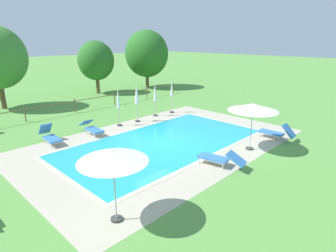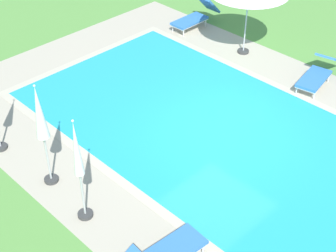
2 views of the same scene
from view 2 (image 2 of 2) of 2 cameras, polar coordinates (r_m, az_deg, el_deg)
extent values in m
plane|color=#599342|center=(12.85, 5.91, -0.95)|extent=(160.00, 160.00, 0.00)
cube|color=#B2A893|center=(12.84, 5.91, -0.94)|extent=(14.38, 9.13, 0.01)
cube|color=#23A8C1|center=(12.84, 5.91, -0.93)|extent=(10.80, 5.56, 0.01)
cube|color=#C0B59F|center=(11.25, -3.78, -7.28)|extent=(11.28, 0.24, 0.01)
cube|color=#C0B59F|center=(14.84, 13.20, 3.91)|extent=(11.28, 0.24, 0.01)
cube|color=#C0B59F|center=(16.26, -9.17, 7.53)|extent=(0.24, 5.56, 0.01)
cube|color=#3370BC|center=(17.74, 2.42, 11.66)|extent=(0.60, 1.30, 0.07)
cube|color=#3370BC|center=(18.27, 4.53, 13.36)|extent=(0.60, 0.64, 0.65)
cube|color=silver|center=(17.77, 2.41, 11.50)|extent=(0.57, 1.28, 0.04)
cylinder|color=silver|center=(17.30, 1.75, 10.35)|extent=(0.04, 0.04, 0.28)
cylinder|color=silver|center=(17.62, 0.53, 10.87)|extent=(0.04, 0.04, 0.28)
cylinder|color=silver|center=(18.04, 4.23, 11.41)|extent=(0.04, 0.04, 0.28)
cylinder|color=silver|center=(18.34, 3.02, 11.91)|extent=(0.04, 0.04, 0.28)
cube|color=#3370BC|center=(14.96, 15.95, 5.12)|extent=(0.83, 1.39, 0.07)
cube|color=#3370BC|center=(15.73, 17.43, 7.29)|extent=(0.73, 0.87, 0.46)
cube|color=silver|center=(14.99, 15.92, 4.94)|extent=(0.80, 1.36, 0.04)
cylinder|color=silver|center=(14.54, 15.97, 3.30)|extent=(0.04, 0.04, 0.28)
cylinder|color=silver|center=(14.66, 14.13, 3.94)|extent=(0.04, 0.04, 0.28)
cylinder|color=silver|center=(15.46, 17.46, 5.12)|extent=(0.04, 0.04, 0.28)
cylinder|color=silver|center=(15.57, 15.72, 5.72)|extent=(0.04, 0.04, 0.28)
cube|color=#3370BC|center=(9.72, 0.48, -13.67)|extent=(0.70, 1.34, 0.07)
cube|color=silver|center=(9.76, 0.48, -13.87)|extent=(0.67, 1.31, 0.04)
cylinder|color=silver|center=(10.22, 1.92, -11.91)|extent=(0.04, 0.04, 0.28)
cylinder|color=silver|center=(9.98, 3.93, -13.56)|extent=(0.04, 0.04, 0.28)
cylinder|color=#383838|center=(16.53, 8.37, 8.24)|extent=(0.36, 0.36, 0.08)
cylinder|color=#B2B5B7|center=(16.04, 8.72, 11.70)|extent=(0.04, 0.04, 2.29)
cylinder|color=#383838|center=(10.83, -9.19, -9.70)|extent=(0.32, 0.32, 0.08)
cylinder|color=#B2B5B7|center=(10.45, -9.47, -7.62)|extent=(0.04, 0.04, 1.17)
cone|color=white|center=(9.66, -10.18, -2.49)|extent=(0.21, 0.21, 1.24)
sphere|color=white|center=(9.28, -10.59, 0.57)|extent=(0.05, 0.05, 0.05)
cylinder|color=#383838|center=(12.97, -18.13, -2.25)|extent=(0.32, 0.32, 0.08)
cylinder|color=#383838|center=(11.75, -12.86, -5.83)|extent=(0.32, 0.32, 0.08)
cylinder|color=#B2B5B7|center=(11.37, -13.25, -3.65)|extent=(0.04, 0.04, 1.25)
cone|color=white|center=(10.63, -14.17, 1.47)|extent=(0.28, 0.28, 1.23)
sphere|color=white|center=(10.29, -14.69, 4.36)|extent=(0.05, 0.05, 0.05)
camera|label=1|loc=(18.53, 57.86, 12.47)|focal=30.13mm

